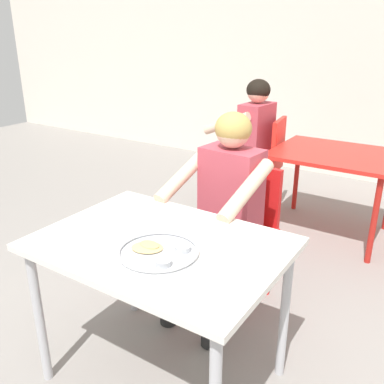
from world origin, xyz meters
TOP-DOWN VIEW (x-y plane):
  - ground_plane at (0.00, 0.00)m, footprint 12.00×12.00m
  - back_wall at (0.00, 3.64)m, footprint 12.00×0.12m
  - table_foreground at (-0.02, -0.04)m, footprint 1.07×0.78m
  - thali_tray at (0.04, -0.13)m, footprint 0.34×0.34m
  - chair_foreground at (-0.06, 0.82)m, footprint 0.46×0.45m
  - diner_foreground at (-0.07, 0.59)m, footprint 0.52×0.57m
  - table_background_red at (0.17, 2.02)m, footprint 0.95×0.80m
  - chair_red_left at (-0.46, 2.08)m, footprint 0.48×0.44m
  - patron_background at (-0.62, 2.02)m, footprint 0.57×0.52m

SIDE VIEW (x-z plane):
  - ground_plane at x=0.00m, z-range -0.05..0.00m
  - chair_foreground at x=-0.06m, z-range 0.08..0.93m
  - chair_red_left at x=-0.46m, z-range 0.07..0.97m
  - table_background_red at x=0.17m, z-range 0.27..0.98m
  - table_foreground at x=-0.02m, z-range 0.29..1.05m
  - diner_foreground at x=-0.07m, z-range 0.12..1.33m
  - patron_background at x=-0.62m, z-range 0.12..1.36m
  - thali_tray at x=0.04m, z-range 0.75..0.78m
  - back_wall at x=0.00m, z-range 0.00..3.40m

